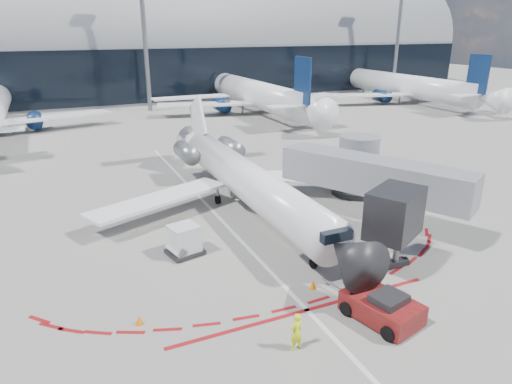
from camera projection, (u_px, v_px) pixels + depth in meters
name	position (u px, v px, depth m)	size (l,w,h in m)	color
ground	(224.00, 223.00, 31.91)	(260.00, 260.00, 0.00)	slate
apron_centerline	(214.00, 213.00, 33.62)	(0.25, 40.00, 0.01)	silver
apron_stop_bar	(307.00, 310.00, 22.04)	(14.00, 0.25, 0.01)	maroon
terminal_building	(101.00, 52.00, 84.74)	(150.00, 24.15, 24.00)	gray
jet_bridge	(368.00, 176.00, 32.08)	(10.03, 15.20, 4.90)	gray
light_mast_centre	(144.00, 30.00, 70.76)	(0.70, 0.70, 25.00)	slate
light_mast_east	(399.00, 29.00, 90.05)	(0.70, 0.70, 25.00)	slate
regional_jet	(242.00, 176.00, 34.03)	(23.23, 28.65, 7.18)	white
pushback_tug	(382.00, 307.00, 21.19)	(3.03, 5.62, 1.43)	#52120B
ramp_worker	(296.00, 332.00, 19.09)	(0.64, 0.42, 1.76)	#F1FF1A
uld_container	(184.00, 240.00, 27.16)	(2.32, 2.10, 1.88)	black
safety_cone_left	(139.00, 320.00, 20.90)	(0.34, 0.34, 0.48)	orange
safety_cone_right	(313.00, 284.00, 23.79)	(0.35, 0.35, 0.49)	orange
bg_airliner_1	(253.00, 74.00, 71.91)	(36.40, 38.54, 11.78)	white
bg_airliner_2	(408.00, 70.00, 81.86)	(35.20, 37.27, 11.39)	white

